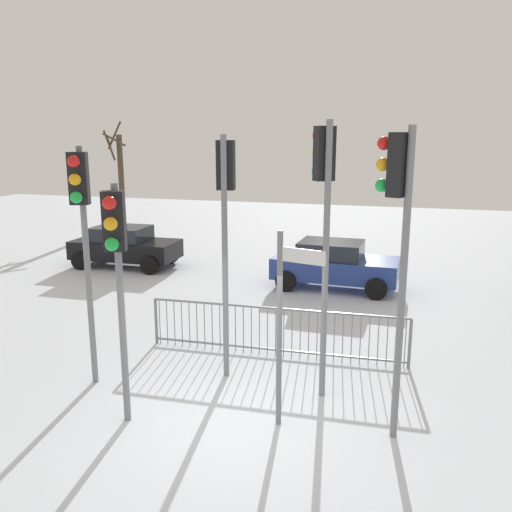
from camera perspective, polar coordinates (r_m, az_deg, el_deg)
ground_plane at (r=8.92m, az=-2.80°, el=-17.85°), size 60.00×60.00×0.00m
traffic_light_mid_left at (r=9.64m, az=-18.56°, el=4.32°), size 0.38×0.54×4.42m
traffic_light_rear_right at (r=7.77m, az=15.25°, el=4.29°), size 0.53×0.40×4.72m
traffic_light_mid_right at (r=9.69m, az=-3.31°, el=5.83°), size 0.35×0.57×4.62m
traffic_light_foreground_left at (r=8.11m, az=-15.07°, el=0.30°), size 0.38×0.54×3.89m
traffic_light_rear_left at (r=8.92m, az=7.42°, el=6.21°), size 0.44×0.49×4.85m
direction_sign_post at (r=8.14m, az=2.95°, el=-7.05°), size 0.77×0.25×3.19m
pedestrian_guard_railing at (r=11.20m, az=2.15°, el=-8.17°), size 5.57×0.32×1.07m
car_black_near at (r=19.53m, az=-14.18°, el=1.09°), size 3.86×2.04×1.47m
car_blue_far at (r=16.33m, az=8.56°, el=-0.86°), size 3.85×2.03×1.47m
bare_tree_left at (r=29.43m, az=-14.66°, el=8.58°), size 1.56×1.47×5.54m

